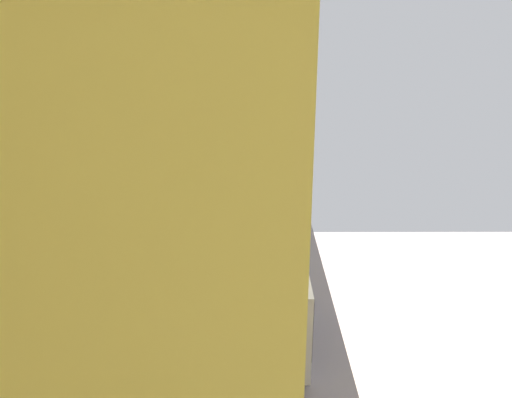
% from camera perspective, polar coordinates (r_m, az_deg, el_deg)
% --- Properties ---
extents(wall_back, '(3.79, 0.12, 2.59)m').
position_cam_1_polar(wall_back, '(1.76, -11.94, -3.10)').
color(wall_back, beige).
rests_on(wall_back, ground_plane).
extents(upper_cabinets, '(1.78, 0.35, 0.59)m').
position_cam_1_polar(upper_cabinets, '(1.27, -6.12, 16.51)').
color(upper_cabinets, '#EBE579').
extents(oven_range, '(0.59, 0.64, 1.07)m').
position_cam_1_polar(oven_range, '(3.41, 0.13, -6.42)').
color(oven_range, black).
rests_on(oven_range, ground_plane).
extents(microwave, '(0.51, 0.39, 0.31)m').
position_cam_1_polar(microwave, '(1.78, -0.72, -11.32)').
color(microwave, '#B7BABF').
rests_on(microwave, counter_run).
extents(bowl, '(0.14, 0.14, 0.05)m').
position_cam_1_polar(bowl, '(2.22, 1.90, -8.21)').
color(bowl, gold).
rests_on(bowl, counter_run).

